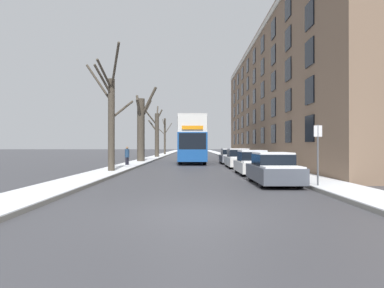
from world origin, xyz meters
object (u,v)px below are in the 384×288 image
(parked_car_2, at_px, (238,159))
(double_decker_bus, at_px, (192,138))
(bare_tree_left_2, at_px, (157,133))
(bare_tree_left_3, at_px, (165,135))
(parked_car_0, at_px, (273,170))
(bare_tree_left_1, at_px, (141,126))
(street_sign_post, at_px, (318,152))
(pedestrian_left_sidewalk, at_px, (127,156))
(bare_tree_left_0, at_px, (111,117))
(parked_car_3, at_px, (230,157))
(parked_car_1, at_px, (252,163))

(parked_car_2, bearing_deg, double_decker_bus, 115.05)
(bare_tree_left_2, relative_size, bare_tree_left_3, 1.12)
(bare_tree_left_3, distance_m, parked_car_0, 48.64)
(bare_tree_left_1, distance_m, bare_tree_left_2, 13.82)
(bare_tree_left_1, height_order, street_sign_post, bare_tree_left_1)
(street_sign_post, bearing_deg, pedestrian_left_sidewalk, 125.31)
(parked_car_2, bearing_deg, street_sign_post, -84.27)
(bare_tree_left_1, xyz_separation_m, double_decker_bus, (5.18, -0.34, -1.14))
(double_decker_bus, bearing_deg, bare_tree_left_0, -111.28)
(bare_tree_left_2, xyz_separation_m, parked_car_0, (8.63, -33.27, -2.91))
(parked_car_2, bearing_deg, pedestrian_left_sidewalk, 172.46)
(street_sign_post, bearing_deg, parked_car_2, 95.73)
(bare_tree_left_3, relative_size, parked_car_3, 1.67)
(bare_tree_left_0, relative_size, bare_tree_left_1, 1.00)
(double_decker_bus, height_order, parked_car_0, double_decker_bus)
(bare_tree_left_3, relative_size, pedestrian_left_sidewalk, 4.09)
(bare_tree_left_0, bearing_deg, street_sign_post, -38.09)
(bare_tree_left_3, height_order, street_sign_post, bare_tree_left_3)
(bare_tree_left_2, xyz_separation_m, bare_tree_left_3, (0.01, 14.50, 0.07))
(bare_tree_left_0, xyz_separation_m, street_sign_post, (9.98, -7.82, -2.06))
(bare_tree_left_2, distance_m, bare_tree_left_3, 14.50)
(parked_car_1, relative_size, parked_car_2, 0.93)
(street_sign_post, bearing_deg, bare_tree_left_2, 105.87)
(double_decker_bus, bearing_deg, street_sign_post, -76.81)
(bare_tree_left_1, bearing_deg, street_sign_post, -64.61)
(pedestrian_left_sidewalk, bearing_deg, parked_car_3, -27.18)
(bare_tree_left_3, distance_m, pedestrian_left_sidewalk, 35.22)
(bare_tree_left_1, xyz_separation_m, parked_car_2, (8.74, -7.97, -2.99))
(bare_tree_left_2, bearing_deg, double_decker_bus, -70.31)
(bare_tree_left_3, distance_m, street_sign_post, 50.58)
(bare_tree_left_0, height_order, parked_car_2, bare_tree_left_0)
(pedestrian_left_sidewalk, bearing_deg, parked_car_0, -111.21)
(bare_tree_left_2, bearing_deg, street_sign_post, -74.13)
(parked_car_1, bearing_deg, bare_tree_left_3, 101.47)
(parked_car_0, bearing_deg, parked_car_1, 90.00)
(bare_tree_left_0, xyz_separation_m, parked_car_2, (8.65, 5.43, -2.83))
(bare_tree_left_1, xyz_separation_m, street_sign_post, (10.07, -21.22, -2.22))
(bare_tree_left_1, height_order, parked_car_2, bare_tree_left_1)
(bare_tree_left_0, height_order, double_decker_bus, bare_tree_left_0)
(bare_tree_left_0, xyz_separation_m, parked_car_1, (8.65, -0.79, -2.86))
(parked_car_0, bearing_deg, bare_tree_left_3, 100.23)
(parked_car_1, xyz_separation_m, parked_car_2, (0.00, 6.23, 0.02))
(bare_tree_left_0, relative_size, bare_tree_left_3, 1.12)
(pedestrian_left_sidewalk, bearing_deg, parked_car_1, -96.08)
(bare_tree_left_1, bearing_deg, pedestrian_left_sidewalk, -91.29)
(double_decker_bus, xyz_separation_m, parked_car_2, (3.56, -7.62, -1.85))
(parked_car_0, bearing_deg, bare_tree_left_0, 145.03)
(bare_tree_left_0, bearing_deg, parked_car_1, -5.23)
(bare_tree_left_1, xyz_separation_m, parked_car_3, (8.74, -1.84, -3.02))
(double_decker_bus, distance_m, pedestrian_left_sidewalk, 8.52)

